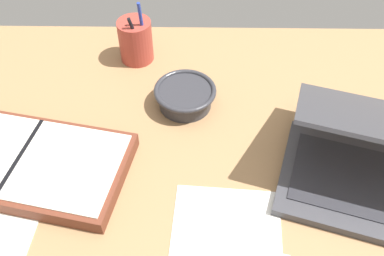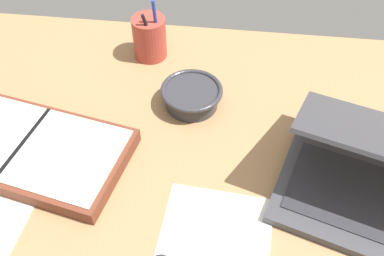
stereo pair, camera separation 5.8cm
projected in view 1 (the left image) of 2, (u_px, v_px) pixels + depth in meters
The scene contains 6 objects.
desk_top at pixel (208, 184), 81.95cm from camera, with size 140.00×100.00×2.00cm, color #936D47.
laptop at pixel (384, 166), 77.61cm from camera, with size 41.78×37.27×17.13cm.
bowl at pixel (185, 96), 93.08cm from camera, with size 13.57×13.57×4.76cm.
pen_cup at pixel (136, 41), 102.12cm from camera, with size 8.05×8.05×16.37cm.
planner at pixel (22, 162), 82.15cm from camera, with size 43.56×28.54×3.61cm.
paper_sheet_front at pixel (226, 256), 70.95cm from camera, with size 18.91×26.91×0.16cm, color white.
Camera 1 is at (-2.35, -46.97, 69.03)cm, focal length 40.00 mm.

